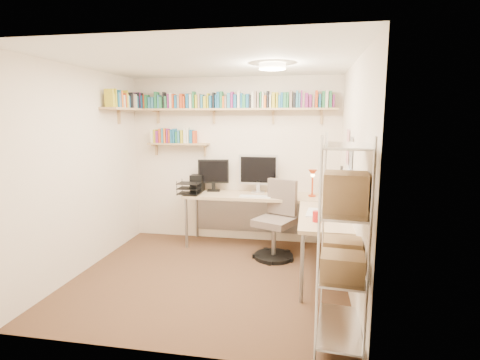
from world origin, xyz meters
TOP-DOWN VIEW (x-y plane):
  - ground at (0.00, 0.00)m, footprint 3.20×3.20m
  - room_shell at (0.00, 0.00)m, footprint 3.24×3.04m
  - wall_shelves at (-0.40, 1.30)m, footprint 3.12×1.09m
  - corner_desk at (0.50, 0.95)m, footprint 2.41×2.04m
  - office_chair at (0.73, 0.81)m, footprint 0.62×0.63m
  - wire_rack at (1.42, -1.12)m, footprint 0.44×0.80m

SIDE VIEW (x-z plane):
  - ground at x=0.00m, z-range 0.00..0.00m
  - office_chair at x=0.73m, z-range -0.08..0.98m
  - corner_desk at x=0.50m, z-range 0.10..1.45m
  - wire_rack at x=1.42m, z-range 0.11..1.88m
  - room_shell at x=0.00m, z-range 0.29..2.81m
  - wall_shelves at x=-0.40m, z-range 1.63..2.43m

